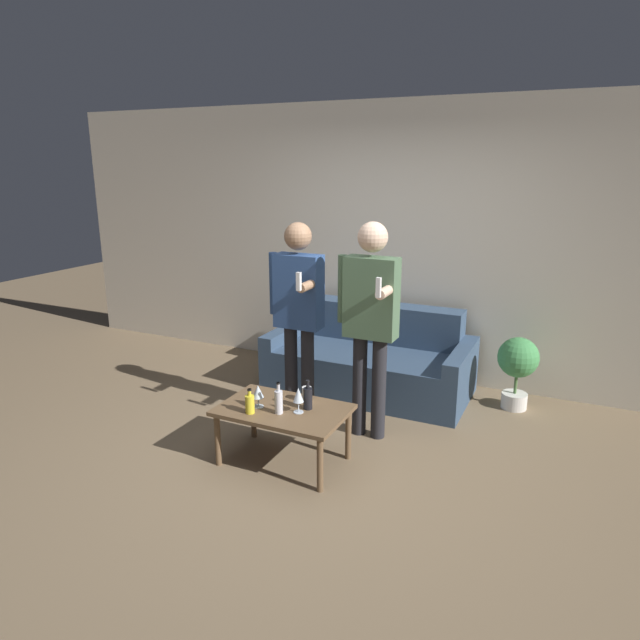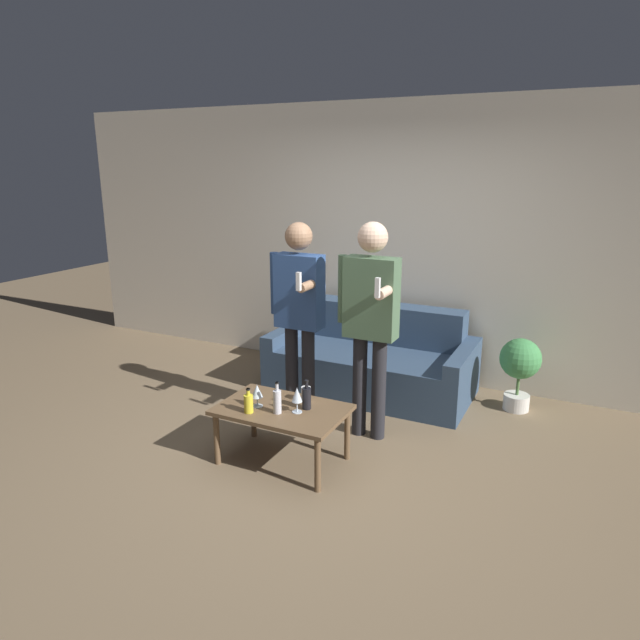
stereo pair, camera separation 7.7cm
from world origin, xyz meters
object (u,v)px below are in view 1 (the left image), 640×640
at_px(person_standing_left, 298,305).
at_px(coffee_table, 283,414).
at_px(couch, 371,361).
at_px(bottle_orange, 308,398).
at_px(person_standing_right, 370,313).

bearing_deg(person_standing_left, coffee_table, -70.99).
xyz_separation_m(couch, coffee_table, (-0.08, -1.59, 0.09)).
distance_m(bottle_orange, person_standing_left, 0.92).
bearing_deg(couch, person_standing_left, -110.88).
bearing_deg(coffee_table, person_standing_right, 58.74).
xyz_separation_m(couch, bottle_orange, (0.08, -1.52, 0.23)).
relative_size(coffee_table, bottle_orange, 4.23).
bearing_deg(person_standing_left, couch, 69.12).
relative_size(couch, person_standing_right, 1.10).
distance_m(coffee_table, person_standing_left, 0.98).
height_order(coffee_table, person_standing_left, person_standing_left).
distance_m(couch, coffee_table, 1.59).
bearing_deg(person_standing_right, couch, 109.06).
bearing_deg(bottle_orange, coffee_table, -157.75).
relative_size(bottle_orange, person_standing_right, 0.13).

